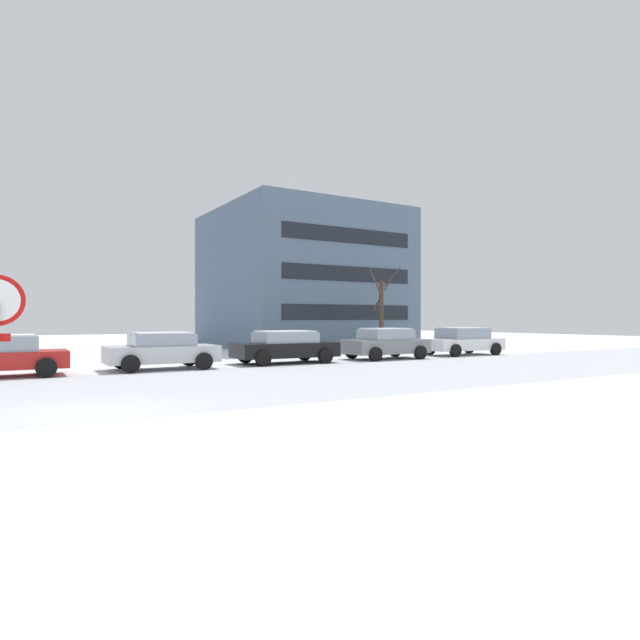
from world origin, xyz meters
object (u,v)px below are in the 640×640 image
(parked_car_silver, at_px, (162,350))
(parked_car_black, at_px, (285,346))
(parked_car_white, at_px, (463,341))
(parked_car_gray, at_px, (386,343))

(parked_car_silver, bearing_deg, parked_car_black, 0.84)
(parked_car_silver, relative_size, parked_car_white, 0.92)
(parked_car_white, bearing_deg, parked_car_gray, -178.04)
(parked_car_white, bearing_deg, parked_car_silver, -179.84)
(parked_car_gray, xyz_separation_m, parked_car_white, (5.23, 0.18, -0.01))
(parked_car_black, height_order, parked_car_white, parked_car_white)
(parked_car_silver, distance_m, parked_car_white, 15.69)
(parked_car_black, height_order, parked_car_gray, parked_car_gray)
(parked_car_black, distance_m, parked_car_gray, 5.23)
(parked_car_silver, bearing_deg, parked_car_white, 0.16)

